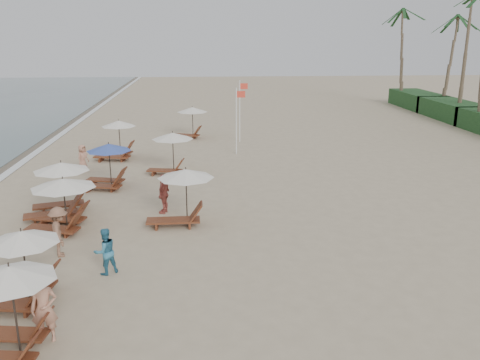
{
  "coord_description": "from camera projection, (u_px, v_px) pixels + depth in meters",
  "views": [
    {
      "loc": [
        -0.67,
        -13.89,
        7.23
      ],
      "look_at": [
        1.0,
        6.67,
        1.3
      ],
      "focal_mm": 37.65,
      "sensor_mm": 36.0,
      "label": 1
    }
  ],
  "objects": [
    {
      "name": "ground",
      "position": [
        225.0,
        282.0,
        15.36
      ],
      "size": [
        160.0,
        160.0,
        0.0
      ],
      "primitive_type": "plane",
      "color": "tan",
      "rests_on": "ground"
    },
    {
      "name": "lounger_station_0",
      "position": [
        6.0,
        311.0,
        11.53
      ],
      "size": [
        2.39,
        2.07,
        2.28
      ],
      "color": "brown",
      "rests_on": "ground"
    },
    {
      "name": "lounger_station_1",
      "position": [
        16.0,
        270.0,
        13.91
      ],
      "size": [
        2.52,
        2.14,
        2.14
      ],
      "color": "brown",
      "rests_on": "ground"
    },
    {
      "name": "lounger_station_2",
      "position": [
        59.0,
        204.0,
        19.16
      ],
      "size": [
        2.76,
        2.44,
        2.05
      ],
      "color": "brown",
      "rests_on": "ground"
    },
    {
      "name": "lounger_station_3",
      "position": [
        57.0,
        191.0,
        20.71
      ],
      "size": [
        2.74,
        2.49,
        2.28
      ],
      "color": "brown",
      "rests_on": "ground"
    },
    {
      "name": "lounger_station_4",
      "position": [
        105.0,
        166.0,
        24.54
      ],
      "size": [
        2.53,
        2.22,
        2.22
      ],
      "color": "brown",
      "rests_on": "ground"
    },
    {
      "name": "lounger_station_5",
      "position": [
        115.0,
        142.0,
        30.4
      ],
      "size": [
        2.64,
        2.32,
        2.35
      ],
      "color": "brown",
      "rests_on": "ground"
    },
    {
      "name": "inland_station_0",
      "position": [
        180.0,
        193.0,
        19.62
      ],
      "size": [
        2.78,
        2.24,
        2.22
      ],
      "color": "brown",
      "rests_on": "ground"
    },
    {
      "name": "inland_station_1",
      "position": [
        169.0,
        148.0,
        27.0
      ],
      "size": [
        2.65,
        2.24,
        2.22
      ],
      "color": "brown",
      "rests_on": "ground"
    },
    {
      "name": "inland_station_2",
      "position": [
        190.0,
        119.0,
        36.61
      ],
      "size": [
        2.74,
        2.24,
        2.22
      ],
      "color": "brown",
      "rests_on": "ground"
    },
    {
      "name": "beachgoer_near",
      "position": [
        44.0,
        308.0,
        12.18
      ],
      "size": [
        0.68,
        0.49,
        1.75
      ],
      "primitive_type": "imported",
      "rotation": [
        0.0,
        0.0,
        0.12
      ],
      "color": "tan",
      "rests_on": "ground"
    },
    {
      "name": "beachgoer_mid_a",
      "position": [
        105.0,
        251.0,
        15.69
      ],
      "size": [
        0.93,
        0.88,
        1.51
      ],
      "primitive_type": "imported",
      "rotation": [
        0.0,
        0.0,
        3.73
      ],
      "color": "teal",
      "rests_on": "ground"
    },
    {
      "name": "beachgoer_mid_b",
      "position": [
        59.0,
        232.0,
        16.95
      ],
      "size": [
        0.98,
        1.27,
        1.74
      ],
      "primitive_type": "imported",
      "rotation": [
        0.0,
        0.0,
        1.9
      ],
      "color": "#895D45",
      "rests_on": "ground"
    },
    {
      "name": "beachgoer_far_a",
      "position": [
        164.0,
        194.0,
        21.11
      ],
      "size": [
        0.7,
        1.07,
        1.69
      ],
      "primitive_type": "imported",
      "rotation": [
        0.0,
        0.0,
        4.4
      ],
      "color": "#B45248",
      "rests_on": "ground"
    },
    {
      "name": "beachgoer_far_b",
      "position": [
        83.0,
        158.0,
        27.73
      ],
      "size": [
        0.77,
        0.86,
        1.48
      ],
      "primitive_type": "imported",
      "rotation": [
        0.0,
        0.0,
        1.04
      ],
      "color": "tan",
      "rests_on": "ground"
    },
    {
      "name": "flag_pole_near",
      "position": [
        237.0,
        118.0,
        31.31
      ],
      "size": [
        0.6,
        0.08,
        4.16
      ],
      "color": "silver",
      "rests_on": "ground"
    },
    {
      "name": "flag_pole_far",
      "position": [
        240.0,
        108.0,
        34.94
      ],
      "size": [
        0.6,
        0.08,
        4.29
      ],
      "color": "silver",
      "rests_on": "ground"
    }
  ]
}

